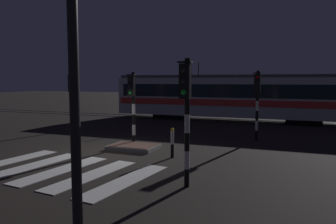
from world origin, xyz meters
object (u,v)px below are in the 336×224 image
(traffic_light_corner_far_left, at_px, (72,93))
(tram, at_px, (233,96))
(traffic_light_median_centre, at_px, (132,97))
(traffic_light_corner_near_right, at_px, (186,103))
(traffic_light_corner_far_right, at_px, (257,95))
(bollard_island_edge, at_px, (172,143))

(traffic_light_corner_far_left, bearing_deg, tram, 45.69)
(traffic_light_median_centre, xyz_separation_m, tram, (2.38, 10.70, -0.37))
(traffic_light_median_centre, bearing_deg, traffic_light_corner_near_right, -49.06)
(traffic_light_corner_far_right, height_order, tram, tram)
(tram, bearing_deg, traffic_light_corner_near_right, -84.00)
(traffic_light_median_centre, height_order, traffic_light_corner_near_right, traffic_light_corner_near_right)
(traffic_light_median_centre, relative_size, tram, 0.19)
(traffic_light_corner_far_right, bearing_deg, traffic_light_corner_near_right, -96.60)
(traffic_light_corner_near_right, bearing_deg, bollard_island_edge, 116.74)
(traffic_light_corner_near_right, xyz_separation_m, traffic_light_corner_far_right, (0.91, 7.83, -0.08))
(bollard_island_edge, bearing_deg, traffic_light_corner_far_left, 151.10)
(traffic_light_median_centre, bearing_deg, traffic_light_corner_far_right, 33.50)
(traffic_light_median_centre, relative_size, traffic_light_corner_near_right, 0.94)
(traffic_light_corner_far_right, distance_m, tram, 7.89)
(traffic_light_corner_far_left, height_order, bollard_island_edge, traffic_light_corner_far_left)
(traffic_light_corner_far_left, bearing_deg, traffic_light_corner_near_right, -38.40)
(traffic_light_median_centre, distance_m, bollard_island_edge, 3.24)
(traffic_light_median_centre, xyz_separation_m, bollard_island_edge, (2.42, -1.48, -1.56))
(traffic_light_corner_far_right, relative_size, tram, 0.19)
(traffic_light_median_centre, distance_m, traffic_light_corner_near_right, 6.08)
(bollard_island_edge, bearing_deg, traffic_light_corner_far_right, 62.36)
(traffic_light_corner_far_right, relative_size, bollard_island_edge, 2.99)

